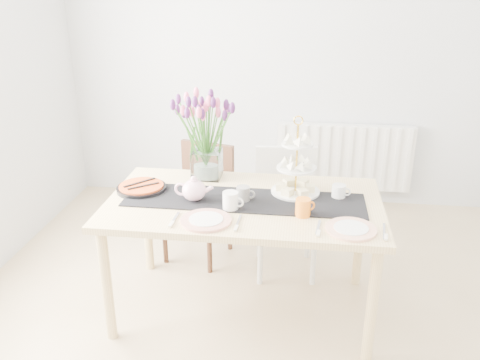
# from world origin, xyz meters

# --- Properties ---
(room_shell) EXTENTS (4.50, 4.50, 4.50)m
(room_shell) POSITION_xyz_m (0.00, 0.00, 1.30)
(room_shell) COLOR tan
(room_shell) RESTS_ON ground
(radiator) EXTENTS (1.20, 0.08, 0.60)m
(radiator) POSITION_xyz_m (0.50, 2.19, 0.45)
(radiator) COLOR white
(radiator) RESTS_ON room_shell
(dining_table) EXTENTS (1.60, 0.90, 0.75)m
(dining_table) POSITION_xyz_m (-0.19, 0.48, 0.67)
(dining_table) COLOR tan
(dining_table) RESTS_ON ground
(chair_brown) EXTENTS (0.51, 0.51, 0.84)m
(chair_brown) POSITION_xyz_m (-0.59, 1.15, 0.48)
(chair_brown) COLOR #3D2416
(chair_brown) RESTS_ON ground
(chair_white) EXTENTS (0.47, 0.47, 0.87)m
(chair_white) POSITION_xyz_m (0.03, 1.04, 0.50)
(chair_white) COLOR silver
(chair_white) RESTS_ON ground
(table_runner) EXTENTS (1.40, 0.35, 0.01)m
(table_runner) POSITION_xyz_m (-0.19, 0.48, 0.75)
(table_runner) COLOR black
(table_runner) RESTS_ON dining_table
(tulip_vase) EXTENTS (0.66, 0.66, 0.57)m
(tulip_vase) POSITION_xyz_m (-0.48, 0.82, 1.12)
(tulip_vase) COLOR silver
(tulip_vase) RESTS_ON dining_table
(cake_stand) EXTENTS (0.29, 0.29, 0.43)m
(cake_stand) POSITION_xyz_m (0.10, 0.62, 0.87)
(cake_stand) COLOR gold
(cake_stand) RESTS_ON dining_table
(teapot) EXTENTS (0.24, 0.20, 0.15)m
(teapot) POSITION_xyz_m (-0.48, 0.43, 0.82)
(teapot) COLOR white
(teapot) RESTS_ON dining_table
(cream_jug) EXTENTS (0.10, 0.10, 0.08)m
(cream_jug) POSITION_xyz_m (0.35, 0.59, 0.79)
(cream_jug) COLOR white
(cream_jug) RESTS_ON dining_table
(tart_tin) EXTENTS (0.30, 0.30, 0.04)m
(tart_tin) POSITION_xyz_m (-0.83, 0.54, 0.77)
(tart_tin) COLOR black
(tart_tin) RESTS_ON dining_table
(mug_grey) EXTENTS (0.08, 0.08, 0.09)m
(mug_grey) POSITION_xyz_m (-0.20, 0.47, 0.80)
(mug_grey) COLOR slate
(mug_grey) RESTS_ON dining_table
(mug_white) EXTENTS (0.11, 0.11, 0.11)m
(mug_white) POSITION_xyz_m (-0.25, 0.35, 0.80)
(mug_white) COLOR silver
(mug_white) RESTS_ON dining_table
(mug_orange) EXTENTS (0.12, 0.12, 0.10)m
(mug_orange) POSITION_xyz_m (0.15, 0.32, 0.80)
(mug_orange) COLOR orange
(mug_orange) RESTS_ON dining_table
(plate_left) EXTENTS (0.29, 0.29, 0.01)m
(plate_left) POSITION_xyz_m (-0.36, 0.18, 0.76)
(plate_left) COLOR silver
(plate_left) RESTS_ON dining_table
(plate_right) EXTENTS (0.30, 0.30, 0.01)m
(plate_right) POSITION_xyz_m (0.40, 0.18, 0.76)
(plate_right) COLOR white
(plate_right) RESTS_ON dining_table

